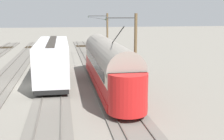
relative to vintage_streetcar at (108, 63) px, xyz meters
name	(u,v)px	position (x,y,z in m)	size (l,w,h in m)	color
ground_plane	(26,86)	(7.31, -1.77, -2.26)	(220.00, 220.00, 0.00)	gray
track_streetcar_siding	(105,82)	(0.00, -2.09, -2.21)	(2.80, 80.00, 0.18)	#666059
track_adjacent_siding	(53,84)	(4.87, -2.09, -2.21)	(2.80, 80.00, 0.18)	#666059
vintage_streetcar	(108,63)	(0.00, 0.00, 0.00)	(2.65, 18.11, 5.62)	red
boxcar_far_siding	(53,60)	(4.87, -3.38, -0.10)	(2.96, 12.19, 3.85)	silver
catenary_pole_foreground	(107,34)	(-2.71, -18.11, 1.19)	(3.02, 0.28, 6.58)	brown
catenary_pole_mid_near	(134,47)	(-2.71, -1.23, 1.19)	(3.02, 0.28, 6.58)	brown
overhead_wire_run	(95,18)	(-0.11, -10.34, 3.77)	(2.82, 20.88, 0.18)	black
switch_stand	(102,57)	(-1.36, -13.81, -1.56)	(0.50, 0.30, 1.24)	black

